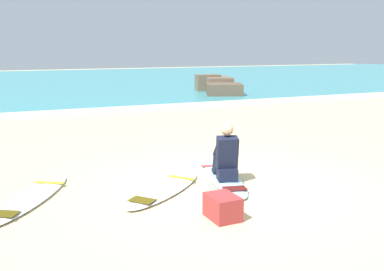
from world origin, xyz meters
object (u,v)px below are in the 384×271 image
object	(u,v)px
surfboard_main	(223,177)
surfer_seated	(226,157)
surfboard_spare_near	(165,189)
beach_bag	(223,207)
surfboard_spare_far	(31,198)

from	to	relation	value
surfboard_main	surfer_seated	distance (m)	0.43
surfboard_spare_near	beach_bag	bearing A→B (deg)	-76.15
surfer_seated	surfboard_spare_far	bearing A→B (deg)	173.04
surfboard_main	surfer_seated	world-z (taller)	surfer_seated
beach_bag	surfer_seated	bearing A→B (deg)	60.66
beach_bag	surfboard_spare_far	bearing A→B (deg)	142.37
surfer_seated	surfboard_spare_near	xyz separation A→B (m)	(-1.11, -0.06, -0.40)
surfboard_spare_near	beach_bag	xyz separation A→B (m)	(0.33, -1.34, 0.12)
surfer_seated	surfboard_spare_far	size ratio (longest dim) A/B	0.42
surfboard_spare_far	surfboard_main	bearing A→B (deg)	-3.95
surfboard_main	beach_bag	xyz separation A→B (m)	(-0.81, -1.56, 0.12)
surfboard_spare_far	surfboard_spare_near	bearing A→B (deg)	-12.45
beach_bag	surfboard_main	bearing A→B (deg)	62.51
surfboard_spare_near	beach_bag	size ratio (longest dim) A/B	3.96
surfboard_main	surfboard_spare_near	xyz separation A→B (m)	(-1.14, -0.22, 0.00)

